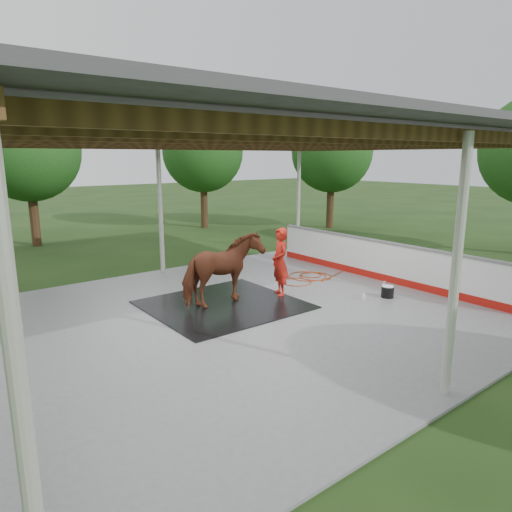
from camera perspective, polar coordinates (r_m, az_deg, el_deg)
ground at (r=10.67m, az=-0.06°, el=-7.18°), size 100.00×100.00×0.00m
concrete_slab at (r=10.66m, az=-0.06°, el=-7.05°), size 12.00×10.00×0.05m
pavilion_structure at (r=10.07m, az=-0.06°, el=14.62°), size 12.60×10.60×4.05m
dasher_board at (r=13.71m, az=15.32°, el=-0.64°), size 0.16×8.00×1.15m
tree_belt at (r=10.96m, az=-1.75°, el=13.49°), size 28.00×28.00×5.80m
rubber_mat at (r=11.11m, az=-4.10°, el=-6.07°), size 3.45×3.23×0.03m
horse at (r=10.87m, az=-4.16°, el=-1.74°), size 2.08×1.07×1.70m
handler at (r=11.67m, az=3.02°, el=-0.74°), size 0.62×0.75×1.76m
wash_bucket at (r=12.12m, az=16.12°, el=-4.28°), size 0.32×0.32×0.30m
soap_bottle_a at (r=12.67m, az=15.69°, el=-3.63°), size 0.14×0.14×0.27m
soap_bottle_b at (r=11.80m, az=13.30°, el=-4.83°), size 0.12×0.12×0.20m
hose_coil at (r=13.62m, az=6.52°, el=-2.65°), size 2.44×1.27×0.02m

